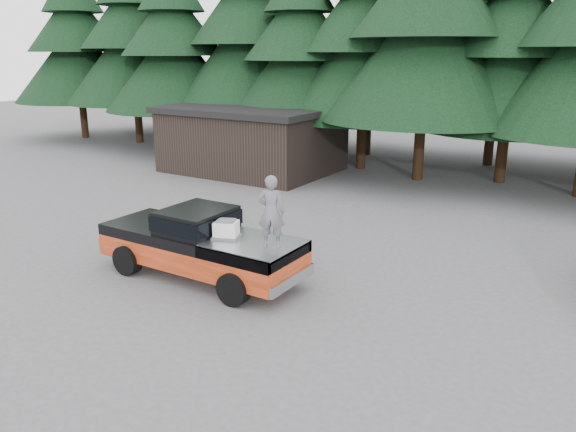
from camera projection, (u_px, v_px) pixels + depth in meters
The scene contains 7 objects.
ground at pixel (264, 284), 14.94m from camera, with size 120.00×120.00×0.00m, color #4C4D4F.
pickup_truck at pixel (201, 254), 15.28m from camera, with size 6.00×2.04×1.33m, color red, non-canonical shape.
truck_cab at pixel (197, 220), 15.06m from camera, with size 1.66×1.90×0.59m, color black.
air_compressor at pixel (226, 230), 14.48m from camera, with size 0.60×0.50×0.41m, color white.
man_on_bed at pixel (271, 212), 13.55m from camera, with size 0.66×0.44×1.82m, color slate.
utility_building at pixel (252, 138), 28.82m from camera, with size 8.40×6.40×3.30m.
treeline at pixel (476, 13), 26.49m from camera, with size 60.15×16.05×17.50m.
Camera 1 is at (7.92, -11.34, 5.97)m, focal length 35.00 mm.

